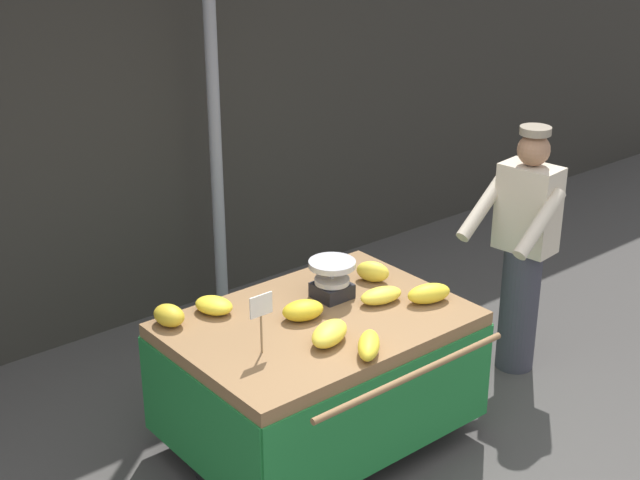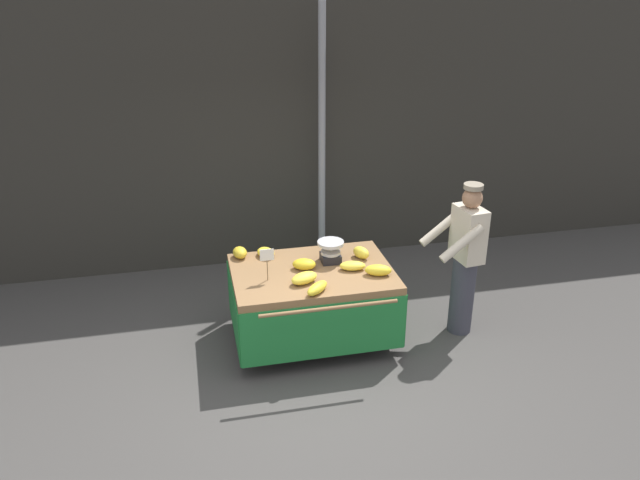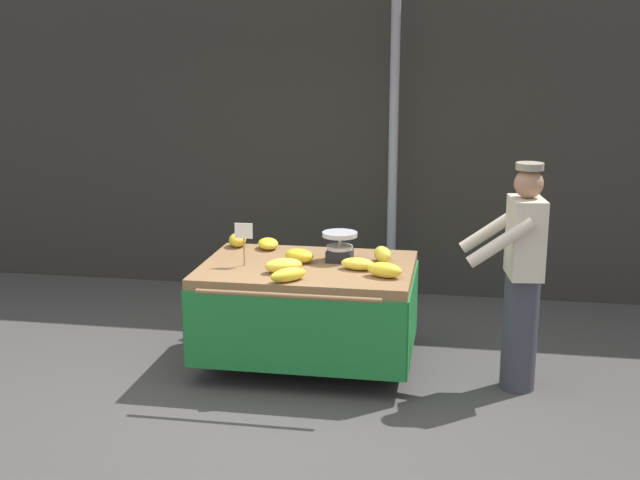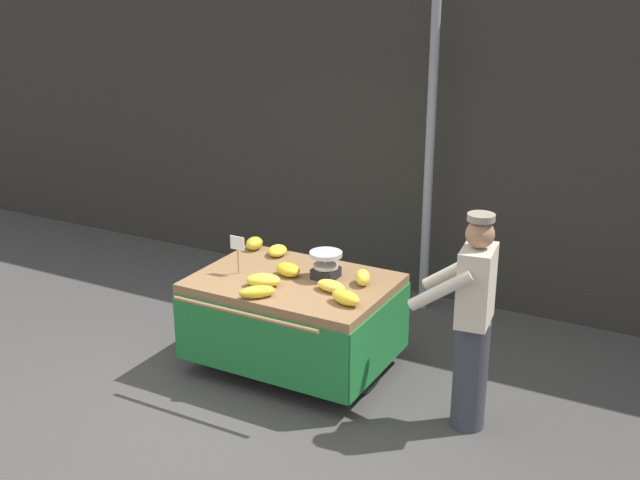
{
  "view_description": "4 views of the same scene",
  "coord_description": "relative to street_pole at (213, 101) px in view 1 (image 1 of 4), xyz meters",
  "views": [
    {
      "loc": [
        -2.72,
        -2.7,
        3.23
      ],
      "look_at": [
        0.31,
        0.98,
        1.25
      ],
      "focal_mm": 50.78,
      "sensor_mm": 36.0,
      "label": 1
    },
    {
      "loc": [
        -1.0,
        -4.8,
        3.76
      ],
      "look_at": [
        0.26,
        0.82,
        1.19
      ],
      "focal_mm": 35.04,
      "sensor_mm": 36.0,
      "label": 2
    },
    {
      "loc": [
        1.33,
        -5.24,
        2.54
      ],
      "look_at": [
        0.25,
        0.96,
        1.02
      ],
      "focal_mm": 45.87,
      "sensor_mm": 36.0,
      "label": 3
    },
    {
      "loc": [
        3.34,
        -4.49,
        3.36
      ],
      "look_at": [
        0.38,
        0.95,
        1.2
      ],
      "focal_mm": 44.13,
      "sensor_mm": 36.0,
      "label": 4
    }
  ],
  "objects": [
    {
      "name": "banana_bunch_6",
      "position": [
        -0.56,
        -2.27,
        -0.78
      ],
      "size": [
        0.29,
        0.29,
        0.1
      ],
      "primitive_type": "ellipsoid",
      "rotation": [
        0.0,
        0.0,
        2.34
      ],
      "color": "yellow",
      "rests_on": "banana_cart"
    },
    {
      "name": "banana_cart",
      "position": [
        -0.51,
        -1.79,
        -1.05
      ],
      "size": [
        1.68,
        1.38,
        0.85
      ],
      "color": "olive",
      "rests_on": "ground"
    },
    {
      "name": "vendor_person",
      "position": [
        1.12,
        -1.94,
        -0.81
      ],
      "size": [
        0.62,
        0.57,
        1.71
      ],
      "color": "#383842",
      "rests_on": "ground"
    },
    {
      "name": "banana_bunch_3",
      "position": [
        -0.93,
        -1.36,
        -0.79
      ],
      "size": [
        0.24,
        0.28,
        0.09
      ],
      "primitive_type": "ellipsoid",
      "rotation": [
        0.0,
        0.0,
        0.34
      ],
      "color": "yellow",
      "rests_on": "banana_cart"
    },
    {
      "name": "street_pole",
      "position": [
        0.0,
        0.0,
        0.0
      ],
      "size": [
        0.09,
        0.09,
        3.37
      ],
      "primitive_type": "cylinder",
      "color": "gray",
      "rests_on": "ground"
    },
    {
      "name": "price_sign",
      "position": [
        -0.99,
        -1.91,
        -0.59
      ],
      "size": [
        0.14,
        0.01,
        0.34
      ],
      "color": "#997A51",
      "rests_on": "banana_cart"
    },
    {
      "name": "banana_bunch_7",
      "position": [
        0.07,
        -1.62,
        -0.77
      ],
      "size": [
        0.2,
        0.24,
        0.13
      ],
      "primitive_type": "ellipsoid",
      "rotation": [
        0.0,
        0.0,
        0.48
      ],
      "color": "yellow",
      "rests_on": "banana_cart"
    },
    {
      "name": "banana_bunch_5",
      "position": [
        -0.58,
        -1.74,
        -0.78
      ],
      "size": [
        0.28,
        0.23,
        0.11
      ],
      "primitive_type": "ellipsoid",
      "rotation": [
        0.0,
        0.0,
        1.27
      ],
      "color": "gold",
      "rests_on": "banana_cart"
    },
    {
      "name": "banana_bunch_2",
      "position": [
        0.12,
        -2.05,
        -0.78
      ],
      "size": [
        0.3,
        0.21,
        0.11
      ],
      "primitive_type": "ellipsoid",
      "rotation": [
        0.0,
        0.0,
        1.27
      ],
      "color": "yellow",
      "rests_on": "banana_cart"
    },
    {
      "name": "banana_bunch_4",
      "position": [
        -1.2,
        -1.32,
        -0.78
      ],
      "size": [
        0.17,
        0.22,
        0.12
      ],
      "primitive_type": "ellipsoid",
      "rotation": [
        0.0,
        0.0,
        0.13
      ],
      "color": "gold",
      "rests_on": "banana_cart"
    },
    {
      "name": "weighing_scale",
      "position": [
        -0.27,
        -1.63,
        -0.72
      ],
      "size": [
        0.28,
        0.28,
        0.24
      ],
      "color": "black",
      "rests_on": "banana_cart"
    },
    {
      "name": "banana_bunch_1",
      "position": [
        -0.1,
        -1.87,
        -0.79
      ],
      "size": [
        0.29,
        0.19,
        0.09
      ],
      "primitive_type": "ellipsoid",
      "rotation": [
        0.0,
        0.0,
        1.38
      ],
      "color": "yellow",
      "rests_on": "banana_cart"
    },
    {
      "name": "back_wall",
      "position": [
        -0.68,
        0.44,
        0.13
      ],
      "size": [
        16.0,
        0.24,
        3.63
      ],
      "primitive_type": "cube",
      "color": "#2D2B26",
      "rests_on": "ground"
    },
    {
      "name": "banana_bunch_0",
      "position": [
        -0.64,
        -2.05,
        -0.78
      ],
      "size": [
        0.33,
        0.27,
        0.11
      ],
      "primitive_type": "ellipsoid",
      "rotation": [
        0.0,
        0.0,
        2.0
      ],
      "color": "yellow",
      "rests_on": "banana_cart"
    }
  ]
}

